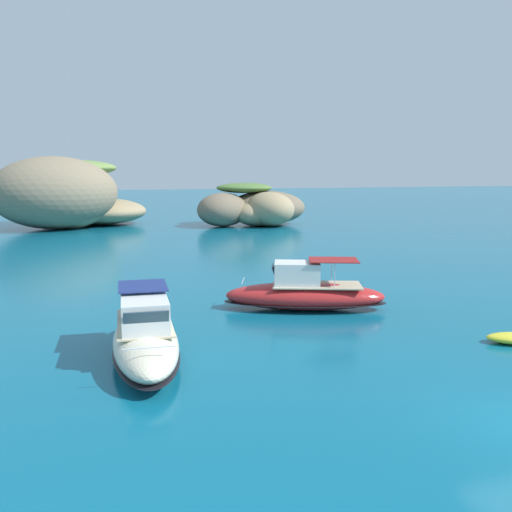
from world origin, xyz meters
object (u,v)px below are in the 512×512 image
Objects in this scene: motorboat_cream at (145,338)px; motorboat_red at (304,293)px; islet_large at (67,197)px; islet_small at (256,208)px.

motorboat_red is at bearing 30.36° from motorboat_cream.
islet_large is 2.54× the size of motorboat_red.
motorboat_cream is 0.96× the size of motorboat_red.
islet_small is at bearing 74.60° from motorboat_red.
motorboat_cream is 9.79m from motorboat_red.
islet_small is (22.72, -4.50, -1.50)m from islet_large.
motorboat_cream is (2.75, -51.27, -2.96)m from islet_large.
motorboat_cream is at bearing -86.93° from islet_large.
motorboat_cream is at bearing -149.64° from motorboat_red.
motorboat_red is at bearing -76.40° from islet_large.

